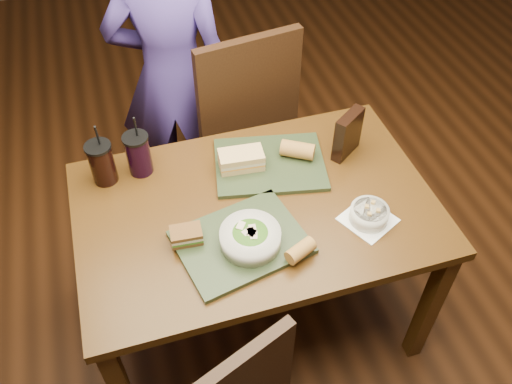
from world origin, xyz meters
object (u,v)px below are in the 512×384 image
(salad_bowl, at_px, (250,237))
(baguette_far, at_px, (298,150))
(chair_far, at_px, (243,117))
(sandwich_far, at_px, (241,160))
(sandwich_near, at_px, (186,235))
(cup_berry, at_px, (138,154))
(soup_bowl, at_px, (369,214))
(chip_bag, at_px, (348,134))
(diner, at_px, (172,78))
(dining_table, at_px, (256,221))
(tray_far, at_px, (270,164))
(baguette_near, at_px, (300,251))
(cup_cola, at_px, (102,163))
(tray_near, at_px, (241,242))

(salad_bowl, height_order, baguette_far, salad_bowl)
(chair_far, distance_m, sandwich_far, 0.54)
(sandwich_near, xyz_separation_m, cup_berry, (-0.09, 0.40, 0.04))
(sandwich_near, bearing_deg, soup_bowl, -7.66)
(salad_bowl, relative_size, chip_bag, 1.08)
(sandwich_near, height_order, baguette_far, baguette_far)
(sandwich_far, bearing_deg, sandwich_near, -133.24)
(diner, relative_size, soup_bowl, 6.98)
(dining_table, relative_size, tray_far, 3.10)
(baguette_near, height_order, cup_berry, cup_berry)
(sandwich_near, distance_m, baguette_near, 0.39)
(chair_far, bearing_deg, cup_cola, -149.19)
(baguette_near, xyz_separation_m, chip_bag, (0.35, 0.44, 0.05))
(chair_far, distance_m, chip_bag, 0.63)
(dining_table, bearing_deg, sandwich_far, 89.71)
(sandwich_near, distance_m, cup_cola, 0.46)
(dining_table, xyz_separation_m, cup_berry, (-0.37, 0.30, 0.18))
(soup_bowl, bearing_deg, tray_near, 176.37)
(sandwich_far, height_order, cup_berry, cup_berry)
(chair_far, relative_size, cup_cola, 4.09)
(chair_far, height_order, soup_bowl, chair_far)
(dining_table, height_order, salad_bowl, salad_bowl)
(cup_berry, bearing_deg, sandwich_far, -16.11)
(baguette_far, bearing_deg, cup_cola, 171.63)
(tray_near, height_order, sandwich_near, sandwich_near)
(sandwich_near, bearing_deg, cup_cola, 120.48)
(sandwich_far, bearing_deg, chip_bag, -3.76)
(tray_near, bearing_deg, diner, 92.47)
(chair_far, xyz_separation_m, cup_cola, (-0.65, -0.39, 0.23))
(baguette_near, distance_m, baguette_far, 0.48)
(baguette_far, bearing_deg, dining_table, -140.58)
(sandwich_far, distance_m, baguette_near, 0.47)
(dining_table, relative_size, diner, 0.84)
(chair_far, height_order, baguette_far, chair_far)
(tray_far, bearing_deg, cup_cola, 169.77)
(tray_near, height_order, baguette_near, baguette_near)
(chair_far, distance_m, cup_cola, 0.79)
(cup_cola, relative_size, chip_bag, 1.39)
(diner, distance_m, cup_berry, 0.59)
(dining_table, xyz_separation_m, cup_cola, (-0.51, 0.29, 0.18))
(tray_far, bearing_deg, diner, 110.95)
(chair_far, bearing_deg, baguette_far, -80.44)
(baguette_near, relative_size, chip_bag, 0.54)
(tray_near, relative_size, tray_far, 1.00)
(dining_table, relative_size, salad_bowl, 6.33)
(chair_far, height_order, chip_bag, chair_far)
(diner, distance_m, baguette_far, 0.76)
(diner, bearing_deg, tray_near, 106.19)
(tray_near, height_order, cup_cola, cup_cola)
(tray_near, relative_size, baguette_near, 4.11)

